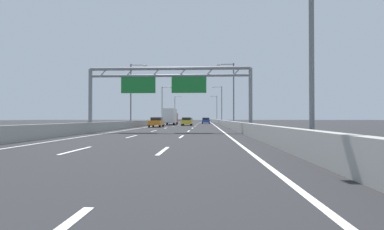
# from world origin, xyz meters

# --- Properties ---
(ground_plane) EXTENTS (260.00, 260.00, 0.00)m
(ground_plane) POSITION_xyz_m (0.00, 100.00, 0.00)
(ground_plane) COLOR #262628
(lane_dash_left_1) EXTENTS (0.16, 3.00, 0.01)m
(lane_dash_left_1) POSITION_xyz_m (-1.80, 12.50, 0.01)
(lane_dash_left_1) COLOR white
(lane_dash_left_1) RESTS_ON ground_plane
(lane_dash_left_2) EXTENTS (0.16, 3.00, 0.01)m
(lane_dash_left_2) POSITION_xyz_m (-1.80, 21.50, 0.01)
(lane_dash_left_2) COLOR white
(lane_dash_left_2) RESTS_ON ground_plane
(lane_dash_left_3) EXTENTS (0.16, 3.00, 0.01)m
(lane_dash_left_3) POSITION_xyz_m (-1.80, 30.50, 0.01)
(lane_dash_left_3) COLOR white
(lane_dash_left_3) RESTS_ON ground_plane
(lane_dash_left_4) EXTENTS (0.16, 3.00, 0.01)m
(lane_dash_left_4) POSITION_xyz_m (-1.80, 39.50, 0.01)
(lane_dash_left_4) COLOR white
(lane_dash_left_4) RESTS_ON ground_plane
(lane_dash_left_5) EXTENTS (0.16, 3.00, 0.01)m
(lane_dash_left_5) POSITION_xyz_m (-1.80, 48.50, 0.01)
(lane_dash_left_5) COLOR white
(lane_dash_left_5) RESTS_ON ground_plane
(lane_dash_left_6) EXTENTS (0.16, 3.00, 0.01)m
(lane_dash_left_6) POSITION_xyz_m (-1.80, 57.50, 0.01)
(lane_dash_left_6) COLOR white
(lane_dash_left_6) RESTS_ON ground_plane
(lane_dash_left_7) EXTENTS (0.16, 3.00, 0.01)m
(lane_dash_left_7) POSITION_xyz_m (-1.80, 66.50, 0.01)
(lane_dash_left_7) COLOR white
(lane_dash_left_7) RESTS_ON ground_plane
(lane_dash_left_8) EXTENTS (0.16, 3.00, 0.01)m
(lane_dash_left_8) POSITION_xyz_m (-1.80, 75.50, 0.01)
(lane_dash_left_8) COLOR white
(lane_dash_left_8) RESTS_ON ground_plane
(lane_dash_left_9) EXTENTS (0.16, 3.00, 0.01)m
(lane_dash_left_9) POSITION_xyz_m (-1.80, 84.50, 0.01)
(lane_dash_left_9) COLOR white
(lane_dash_left_9) RESTS_ON ground_plane
(lane_dash_left_10) EXTENTS (0.16, 3.00, 0.01)m
(lane_dash_left_10) POSITION_xyz_m (-1.80, 93.50, 0.01)
(lane_dash_left_10) COLOR white
(lane_dash_left_10) RESTS_ON ground_plane
(lane_dash_left_11) EXTENTS (0.16, 3.00, 0.01)m
(lane_dash_left_11) POSITION_xyz_m (-1.80, 102.50, 0.01)
(lane_dash_left_11) COLOR white
(lane_dash_left_11) RESTS_ON ground_plane
(lane_dash_left_12) EXTENTS (0.16, 3.00, 0.01)m
(lane_dash_left_12) POSITION_xyz_m (-1.80, 111.50, 0.01)
(lane_dash_left_12) COLOR white
(lane_dash_left_12) RESTS_ON ground_plane
(lane_dash_left_13) EXTENTS (0.16, 3.00, 0.01)m
(lane_dash_left_13) POSITION_xyz_m (-1.80, 120.50, 0.01)
(lane_dash_left_13) COLOR white
(lane_dash_left_13) RESTS_ON ground_plane
(lane_dash_left_14) EXTENTS (0.16, 3.00, 0.01)m
(lane_dash_left_14) POSITION_xyz_m (-1.80, 129.50, 0.01)
(lane_dash_left_14) COLOR white
(lane_dash_left_14) RESTS_ON ground_plane
(lane_dash_left_15) EXTENTS (0.16, 3.00, 0.01)m
(lane_dash_left_15) POSITION_xyz_m (-1.80, 138.50, 0.01)
(lane_dash_left_15) COLOR white
(lane_dash_left_15) RESTS_ON ground_plane
(lane_dash_left_16) EXTENTS (0.16, 3.00, 0.01)m
(lane_dash_left_16) POSITION_xyz_m (-1.80, 147.50, 0.01)
(lane_dash_left_16) COLOR white
(lane_dash_left_16) RESTS_ON ground_plane
(lane_dash_left_17) EXTENTS (0.16, 3.00, 0.01)m
(lane_dash_left_17) POSITION_xyz_m (-1.80, 156.50, 0.01)
(lane_dash_left_17) COLOR white
(lane_dash_left_17) RESTS_ON ground_plane
(lane_dash_right_1) EXTENTS (0.16, 3.00, 0.01)m
(lane_dash_right_1) POSITION_xyz_m (1.80, 12.50, 0.01)
(lane_dash_right_1) COLOR white
(lane_dash_right_1) RESTS_ON ground_plane
(lane_dash_right_2) EXTENTS (0.16, 3.00, 0.01)m
(lane_dash_right_2) POSITION_xyz_m (1.80, 21.50, 0.01)
(lane_dash_right_2) COLOR white
(lane_dash_right_2) RESTS_ON ground_plane
(lane_dash_right_3) EXTENTS (0.16, 3.00, 0.01)m
(lane_dash_right_3) POSITION_xyz_m (1.80, 30.50, 0.01)
(lane_dash_right_3) COLOR white
(lane_dash_right_3) RESTS_ON ground_plane
(lane_dash_right_4) EXTENTS (0.16, 3.00, 0.01)m
(lane_dash_right_4) POSITION_xyz_m (1.80, 39.50, 0.01)
(lane_dash_right_4) COLOR white
(lane_dash_right_4) RESTS_ON ground_plane
(lane_dash_right_5) EXTENTS (0.16, 3.00, 0.01)m
(lane_dash_right_5) POSITION_xyz_m (1.80, 48.50, 0.01)
(lane_dash_right_5) COLOR white
(lane_dash_right_5) RESTS_ON ground_plane
(lane_dash_right_6) EXTENTS (0.16, 3.00, 0.01)m
(lane_dash_right_6) POSITION_xyz_m (1.80, 57.50, 0.01)
(lane_dash_right_6) COLOR white
(lane_dash_right_6) RESTS_ON ground_plane
(lane_dash_right_7) EXTENTS (0.16, 3.00, 0.01)m
(lane_dash_right_7) POSITION_xyz_m (1.80, 66.50, 0.01)
(lane_dash_right_7) COLOR white
(lane_dash_right_7) RESTS_ON ground_plane
(lane_dash_right_8) EXTENTS (0.16, 3.00, 0.01)m
(lane_dash_right_8) POSITION_xyz_m (1.80, 75.50, 0.01)
(lane_dash_right_8) COLOR white
(lane_dash_right_8) RESTS_ON ground_plane
(lane_dash_right_9) EXTENTS (0.16, 3.00, 0.01)m
(lane_dash_right_9) POSITION_xyz_m (1.80, 84.50, 0.01)
(lane_dash_right_9) COLOR white
(lane_dash_right_9) RESTS_ON ground_plane
(lane_dash_right_10) EXTENTS (0.16, 3.00, 0.01)m
(lane_dash_right_10) POSITION_xyz_m (1.80, 93.50, 0.01)
(lane_dash_right_10) COLOR white
(lane_dash_right_10) RESTS_ON ground_plane
(lane_dash_right_11) EXTENTS (0.16, 3.00, 0.01)m
(lane_dash_right_11) POSITION_xyz_m (1.80, 102.50, 0.01)
(lane_dash_right_11) COLOR white
(lane_dash_right_11) RESTS_ON ground_plane
(lane_dash_right_12) EXTENTS (0.16, 3.00, 0.01)m
(lane_dash_right_12) POSITION_xyz_m (1.80, 111.50, 0.01)
(lane_dash_right_12) COLOR white
(lane_dash_right_12) RESTS_ON ground_plane
(lane_dash_right_13) EXTENTS (0.16, 3.00, 0.01)m
(lane_dash_right_13) POSITION_xyz_m (1.80, 120.50, 0.01)
(lane_dash_right_13) COLOR white
(lane_dash_right_13) RESTS_ON ground_plane
(lane_dash_right_14) EXTENTS (0.16, 3.00, 0.01)m
(lane_dash_right_14) POSITION_xyz_m (1.80, 129.50, 0.01)
(lane_dash_right_14) COLOR white
(lane_dash_right_14) RESTS_ON ground_plane
(lane_dash_right_15) EXTENTS (0.16, 3.00, 0.01)m
(lane_dash_right_15) POSITION_xyz_m (1.80, 138.50, 0.01)
(lane_dash_right_15) COLOR white
(lane_dash_right_15) RESTS_ON ground_plane
(lane_dash_right_16) EXTENTS (0.16, 3.00, 0.01)m
(lane_dash_right_16) POSITION_xyz_m (1.80, 147.50, 0.01)
(lane_dash_right_16) COLOR white
(lane_dash_right_16) RESTS_ON ground_plane
(lane_dash_right_17) EXTENTS (0.16, 3.00, 0.01)m
(lane_dash_right_17) POSITION_xyz_m (1.80, 156.50, 0.01)
(lane_dash_right_17) COLOR white
(lane_dash_right_17) RESTS_ON ground_plane
(edge_line_left) EXTENTS (0.16, 176.00, 0.01)m
(edge_line_left) POSITION_xyz_m (-5.25, 88.00, 0.01)
(edge_line_left) COLOR white
(edge_line_left) RESTS_ON ground_plane
(edge_line_right) EXTENTS (0.16, 176.00, 0.01)m
(edge_line_right) POSITION_xyz_m (5.25, 88.00, 0.01)
(edge_line_right) COLOR white
(edge_line_right) RESTS_ON ground_plane
(barrier_left) EXTENTS (0.45, 220.00, 0.95)m
(barrier_left) POSITION_xyz_m (-6.90, 110.00, 0.47)
(barrier_left) COLOR #9E9E99
(barrier_left) RESTS_ON ground_plane
(barrier_right) EXTENTS (0.45, 220.00, 0.95)m
(barrier_right) POSITION_xyz_m (6.90, 110.00, 0.47)
(barrier_right) COLOR #9E9E99
(barrier_right) RESTS_ON ground_plane
(sign_gantry) EXTENTS (16.12, 0.36, 6.36)m
(sign_gantry) POSITION_xyz_m (-0.14, 28.95, 4.81)
(sign_gantry) COLOR gray
(sign_gantry) RESTS_ON ground_plane
(streetlamp_right_near) EXTENTS (2.58, 0.28, 9.50)m
(streetlamp_right_near) POSITION_xyz_m (7.47, 12.35, 5.40)
(streetlamp_right_near) COLOR slate
(streetlamp_right_near) RESTS_ON ground_plane
(streetlamp_left_mid) EXTENTS (2.58, 0.28, 9.50)m
(streetlamp_left_mid) POSITION_xyz_m (-7.47, 43.81, 5.40)
(streetlamp_left_mid) COLOR slate
(streetlamp_left_mid) RESTS_ON ground_plane
(streetlamp_right_mid) EXTENTS (2.58, 0.28, 9.50)m
(streetlamp_right_mid) POSITION_xyz_m (7.47, 43.81, 5.40)
(streetlamp_right_mid) COLOR slate
(streetlamp_right_mid) RESTS_ON ground_plane
(streetlamp_left_far) EXTENTS (2.58, 0.28, 9.50)m
(streetlamp_left_far) POSITION_xyz_m (-7.47, 75.26, 5.40)
(streetlamp_left_far) COLOR slate
(streetlamp_left_far) RESTS_ON ground_plane
(streetlamp_right_far) EXTENTS (2.58, 0.28, 9.50)m
(streetlamp_right_far) POSITION_xyz_m (7.47, 75.26, 5.40)
(streetlamp_right_far) COLOR slate
(streetlamp_right_far) RESTS_ON ground_plane
(streetlamp_left_distant) EXTENTS (2.58, 0.28, 9.50)m
(streetlamp_left_distant) POSITION_xyz_m (-7.47, 106.71, 5.40)
(streetlamp_left_distant) COLOR slate
(streetlamp_left_distant) RESTS_ON ground_plane
(streetlamp_right_distant) EXTENTS (2.58, 0.28, 9.50)m
(streetlamp_right_distant) POSITION_xyz_m (7.47, 106.71, 5.40)
(streetlamp_right_distant) COLOR slate
(streetlamp_right_distant) RESTS_ON ground_plane
(orange_car) EXTENTS (1.77, 4.40, 1.46)m
(orange_car) POSITION_xyz_m (-3.85, 44.04, 0.75)
(orange_car) COLOR orange
(orange_car) RESTS_ON ground_plane
(yellow_car) EXTENTS (1.79, 4.69, 1.46)m
(yellow_car) POSITION_xyz_m (0.14, 53.59, 0.76)
(yellow_car) COLOR yellow
(yellow_car) RESTS_ON ground_plane
(white_car) EXTENTS (1.76, 4.59, 1.39)m
(white_car) POSITION_xyz_m (-3.39, 136.55, 0.73)
(white_car) COLOR silver
(white_car) RESTS_ON ground_plane
(blue_car) EXTENTS (1.89, 4.41, 1.46)m
(blue_car) POSITION_xyz_m (3.63, 71.20, 0.74)
(blue_car) COLOR #2347AD
(blue_car) RESTS_ON ground_plane
(box_truck) EXTENTS (2.38, 8.26, 3.20)m
(box_truck) POSITION_xyz_m (-3.62, 59.03, 1.73)
(box_truck) COLOR #B21E19
(box_truck) RESTS_ON ground_plane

